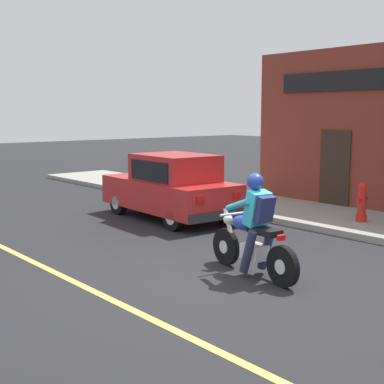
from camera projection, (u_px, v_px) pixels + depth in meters
ground_plane at (226, 280)px, 8.15m from camera, size 80.00×80.00×0.00m
sidewalk_curb at (287, 210)px, 13.68m from camera, size 2.60×22.00×0.14m
lane_stripe at (30, 260)px, 9.23m from camera, size 0.12×19.80×0.01m
motorcycle_with_rider at (254, 233)px, 8.30m from camera, size 0.64×2.01×1.62m
car_hatchback at (171, 187)px, 12.83m from camera, size 1.86×3.87×1.57m
fire_hydrant at (362, 202)px, 11.83m from camera, size 0.36×0.24×0.88m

